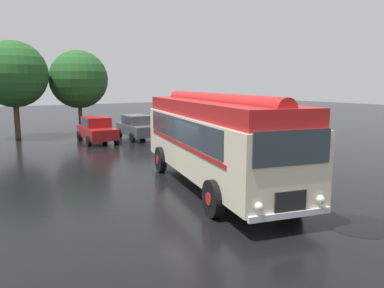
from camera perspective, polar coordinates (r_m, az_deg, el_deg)
ground_plane at (r=13.77m, az=1.86°, el=-6.95°), size 120.00×120.00×0.00m
vintage_bus at (r=13.89m, az=3.36°, el=1.18°), size 4.76×10.38×3.49m
car_near_left at (r=25.44m, az=-14.33°, el=2.16°), size 2.17×4.30×1.66m
car_mid_left at (r=26.50m, az=-8.35°, el=2.62°), size 2.15×4.29×1.66m
tree_centre at (r=29.02m, az=-25.68°, el=9.72°), size 4.60×4.60×6.78m
tree_right_of_centre at (r=30.37m, az=-17.04°, el=9.42°), size 4.43×4.43×6.37m
puddle_patch at (r=11.38m, az=24.17°, el=-11.26°), size 1.82×1.82×0.01m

